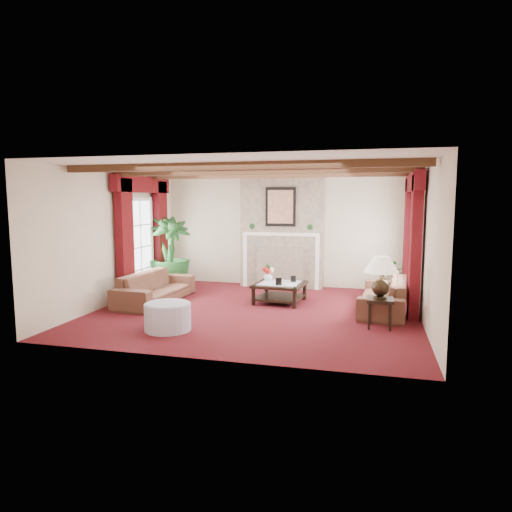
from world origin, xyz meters
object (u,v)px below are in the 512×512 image
(sofa_right, at_px, (383,290))
(potted_palm, at_px, (170,269))
(coffee_table, at_px, (280,293))
(sofa_left, at_px, (155,282))
(side_table, at_px, (380,313))
(ottoman, at_px, (168,317))

(sofa_right, xyz_separation_m, potted_palm, (-4.87, 0.97, 0.07))
(coffee_table, bearing_deg, sofa_right, -1.09)
(sofa_left, bearing_deg, side_table, -97.39)
(sofa_left, xyz_separation_m, coffee_table, (2.51, 0.62, -0.21))
(sofa_left, height_order, coffee_table, sofa_left)
(potted_palm, bearing_deg, coffee_table, -15.15)
(sofa_left, bearing_deg, potted_palm, 15.33)
(sofa_left, distance_m, side_table, 4.58)
(sofa_right, height_order, coffee_table, sofa_right)
(sofa_right, xyz_separation_m, ottoman, (-3.43, -2.24, -0.19))
(sofa_right, relative_size, side_table, 4.27)
(coffee_table, relative_size, side_table, 1.97)
(sofa_left, distance_m, coffee_table, 2.59)
(sofa_right, bearing_deg, ottoman, -53.13)
(sofa_left, relative_size, coffee_table, 2.19)
(side_table, distance_m, ottoman, 3.50)
(sofa_left, relative_size, sofa_right, 1.01)
(sofa_right, xyz_separation_m, coffee_table, (-2.07, 0.21, -0.21))
(sofa_right, bearing_deg, side_table, 0.10)
(potted_palm, xyz_separation_m, ottoman, (1.44, -3.21, -0.26))
(coffee_table, bearing_deg, ottoman, -114.37)
(sofa_left, xyz_separation_m, ottoman, (1.14, -1.83, -0.20))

